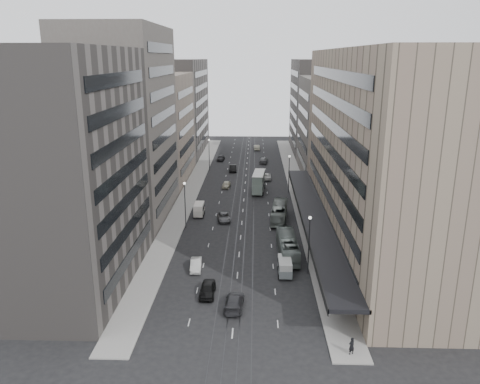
# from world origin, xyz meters

# --- Properties ---
(ground) EXTENTS (220.00, 220.00, 0.00)m
(ground) POSITION_xyz_m (0.00, 0.00, 0.00)
(ground) COLOR black
(ground) RESTS_ON ground
(sidewalk_right) EXTENTS (4.00, 125.00, 0.15)m
(sidewalk_right) POSITION_xyz_m (12.00, 37.50, 0.07)
(sidewalk_right) COLOR gray
(sidewalk_right) RESTS_ON ground
(sidewalk_left) EXTENTS (4.00, 125.00, 0.15)m
(sidewalk_left) POSITION_xyz_m (-12.00, 37.50, 0.07)
(sidewalk_left) COLOR gray
(sidewalk_left) RESTS_ON ground
(department_store) EXTENTS (19.20, 60.00, 30.00)m
(department_store) POSITION_xyz_m (21.45, 8.00, 14.95)
(department_store) COLOR #80715E
(department_store) RESTS_ON ground
(building_right_mid) EXTENTS (15.00, 28.00, 24.00)m
(building_right_mid) POSITION_xyz_m (21.50, 52.00, 12.00)
(building_right_mid) COLOR #4D4642
(building_right_mid) RESTS_ON ground
(building_right_far) EXTENTS (15.00, 32.00, 28.00)m
(building_right_far) POSITION_xyz_m (21.50, 82.00, 14.00)
(building_right_far) COLOR #595450
(building_right_far) RESTS_ON ground
(building_left_a) EXTENTS (15.00, 28.00, 30.00)m
(building_left_a) POSITION_xyz_m (-21.50, -8.00, 15.00)
(building_left_a) COLOR #595450
(building_left_a) RESTS_ON ground
(building_left_b) EXTENTS (15.00, 26.00, 34.00)m
(building_left_b) POSITION_xyz_m (-21.50, 19.00, 17.00)
(building_left_b) COLOR #4D4642
(building_left_b) RESTS_ON ground
(building_left_c) EXTENTS (15.00, 28.00, 25.00)m
(building_left_c) POSITION_xyz_m (-21.50, 46.00, 12.50)
(building_left_c) COLOR #76695C
(building_left_c) RESTS_ON ground
(building_left_d) EXTENTS (15.00, 38.00, 28.00)m
(building_left_d) POSITION_xyz_m (-21.50, 79.00, 14.00)
(building_left_d) COLOR #595450
(building_left_d) RESTS_ON ground
(lamp_right_near) EXTENTS (0.44, 0.44, 8.32)m
(lamp_right_near) POSITION_xyz_m (9.70, -5.00, 5.20)
(lamp_right_near) COLOR #262628
(lamp_right_near) RESTS_ON ground
(lamp_right_far) EXTENTS (0.44, 0.44, 8.32)m
(lamp_right_far) POSITION_xyz_m (9.70, 35.00, 5.20)
(lamp_right_far) COLOR #262628
(lamp_right_far) RESTS_ON ground
(lamp_left_near) EXTENTS (0.44, 0.44, 8.32)m
(lamp_left_near) POSITION_xyz_m (-9.70, 12.00, 5.20)
(lamp_left_near) COLOR #262628
(lamp_left_near) RESTS_ON ground
(lamp_left_far) EXTENTS (0.44, 0.44, 8.32)m
(lamp_left_far) POSITION_xyz_m (-9.70, 55.00, 5.20)
(lamp_left_far) COLOR #262628
(lamp_left_far) RESTS_ON ground
(bus_near) EXTENTS (3.00, 11.26, 3.11)m
(bus_near) POSITION_xyz_m (7.28, 0.81, 1.56)
(bus_near) COLOR slate
(bus_near) RESTS_ON ground
(bus_far) EXTENTS (3.64, 10.96, 3.00)m
(bus_far) POSITION_xyz_m (6.79, 16.76, 1.50)
(bus_far) COLOR gray
(bus_far) RESTS_ON ground
(double_decker) EXTENTS (3.08, 8.27, 4.43)m
(double_decker) POSITION_xyz_m (3.11, 34.97, 2.39)
(double_decker) COLOR slate
(double_decker) RESTS_ON ground
(vw_microbus) EXTENTS (1.98, 4.22, 2.26)m
(vw_microbus) POSITION_xyz_m (6.48, -5.57, 1.26)
(vw_microbus) COLOR slate
(vw_microbus) RESTS_ON ground
(panel_van) EXTENTS (1.90, 3.84, 2.42)m
(panel_van) POSITION_xyz_m (-8.15, 18.62, 1.33)
(panel_van) COLOR beige
(panel_van) RESTS_ON ground
(sedan_0) EXTENTS (1.90, 4.63, 1.57)m
(sedan_0) POSITION_xyz_m (-3.53, -11.67, 0.79)
(sedan_0) COLOR black
(sedan_0) RESTS_ON ground
(sedan_1) EXTENTS (1.80, 4.40, 1.42)m
(sedan_1) POSITION_xyz_m (-5.90, -4.32, 0.71)
(sedan_1) COLOR beige
(sedan_1) RESTS_ON ground
(sedan_2) EXTENTS (2.83, 5.07, 1.34)m
(sedan_2) POSITION_xyz_m (-3.30, 16.12, 0.67)
(sedan_2) COLOR #575759
(sedan_2) RESTS_ON ground
(sedan_3) EXTENTS (2.50, 5.47, 1.55)m
(sedan_3) POSITION_xyz_m (-0.05, -14.63, 0.78)
(sedan_3) COLOR #2A2A2C
(sedan_3) RESTS_ON ground
(sedan_4) EXTENTS (2.01, 4.28, 1.42)m
(sedan_4) POSITION_xyz_m (-4.27, 38.46, 0.71)
(sedan_4) COLOR #B7B198
(sedan_4) RESTS_ON ground
(sedan_5) EXTENTS (1.96, 5.08, 1.65)m
(sedan_5) POSITION_xyz_m (-3.49, 54.23, 0.82)
(sedan_5) COLOR black
(sedan_5) RESTS_ON ground
(sedan_6) EXTENTS (2.44, 5.26, 1.46)m
(sedan_6) POSITION_xyz_m (4.98, 46.38, 0.73)
(sedan_6) COLOR silver
(sedan_6) RESTS_ON ground
(sedan_7) EXTENTS (2.68, 5.53, 1.55)m
(sedan_7) POSITION_xyz_m (4.65, 64.53, 0.78)
(sedan_7) COLOR #5E5E61
(sedan_7) RESTS_ON ground
(sedan_8) EXTENTS (2.35, 4.73, 1.55)m
(sedan_8) POSITION_xyz_m (-7.53, 67.36, 0.77)
(sedan_8) COLOR #272629
(sedan_8) RESTS_ON ground
(sedan_9) EXTENTS (2.03, 4.97, 1.60)m
(sedan_9) POSITION_xyz_m (2.75, 83.67, 0.80)
(sedan_9) COLOR #BAB59A
(sedan_9) RESTS_ON ground
(pedestrian) EXTENTS (0.81, 0.71, 1.87)m
(pedestrian) POSITION_xyz_m (12.08, -23.47, 1.08)
(pedestrian) COLOR black
(pedestrian) RESTS_ON sidewalk_right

